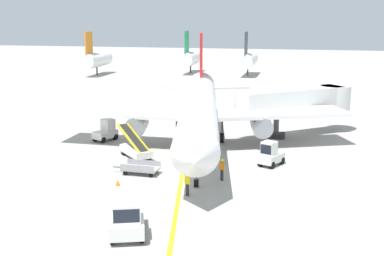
{
  "coord_description": "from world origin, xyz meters",
  "views": [
    {
      "loc": [
        9.24,
        -35.94,
        12.37
      ],
      "look_at": [
        -0.66,
        8.17,
        2.5
      ],
      "focal_mm": 49.54,
      "sensor_mm": 36.0,
      "label": 1
    }
  ],
  "objects_px": {
    "pushback_tug": "(127,219)",
    "belt_loader_forward_hold": "(135,149)",
    "jet_bridge": "(302,101)",
    "ground_crew_wing_walker": "(222,169)",
    "safety_cone_nose_left": "(118,183)",
    "safety_cone_nose_right": "(177,164)",
    "airliner": "(199,111)",
    "ground_crew_marshaller": "(187,183)",
    "baggage_tug_by_cargo_door": "(106,131)",
    "baggage_tug_near_wing": "(271,155)",
    "baggage_cart_loaded": "(140,168)"
  },
  "relations": [
    {
      "from": "baggage_cart_loaded",
      "to": "safety_cone_nose_right",
      "type": "distance_m",
      "value": 3.48
    },
    {
      "from": "belt_loader_forward_hold",
      "to": "safety_cone_nose_right",
      "type": "relative_size",
      "value": 10.34
    },
    {
      "from": "safety_cone_nose_left",
      "to": "ground_crew_wing_walker",
      "type": "bearing_deg",
      "value": 21.52
    },
    {
      "from": "belt_loader_forward_hold",
      "to": "baggage_cart_loaded",
      "type": "xyz_separation_m",
      "value": [
        1.98,
        -4.63,
        -0.31
      ]
    },
    {
      "from": "jet_bridge",
      "to": "safety_cone_nose_right",
      "type": "xyz_separation_m",
      "value": [
        -9.66,
        -14.2,
        -3.32
      ]
    },
    {
      "from": "safety_cone_nose_left",
      "to": "safety_cone_nose_right",
      "type": "relative_size",
      "value": 1.0
    },
    {
      "from": "baggage_tug_by_cargo_door",
      "to": "jet_bridge",
      "type": "bearing_deg",
      "value": 20.08
    },
    {
      "from": "baggage_tug_by_cargo_door",
      "to": "baggage_cart_loaded",
      "type": "height_order",
      "value": "baggage_tug_by_cargo_door"
    },
    {
      "from": "pushback_tug",
      "to": "belt_loader_forward_hold",
      "type": "xyz_separation_m",
      "value": [
        -4.88,
        15.94,
        -0.22
      ]
    },
    {
      "from": "pushback_tug",
      "to": "ground_crew_marshaller",
      "type": "bearing_deg",
      "value": 76.09
    },
    {
      "from": "baggage_tug_near_wing",
      "to": "safety_cone_nose_right",
      "type": "relative_size",
      "value": 6.19
    },
    {
      "from": "baggage_cart_loaded",
      "to": "baggage_tug_near_wing",
      "type": "bearing_deg",
      "value": 25.3
    },
    {
      "from": "ground_crew_marshaller",
      "to": "baggage_tug_by_cargo_door",
      "type": "bearing_deg",
      "value": 129.4
    },
    {
      "from": "ground_crew_marshaller",
      "to": "ground_crew_wing_walker",
      "type": "distance_m",
      "value": 4.23
    },
    {
      "from": "pushback_tug",
      "to": "ground_crew_marshaller",
      "type": "xyz_separation_m",
      "value": [
        1.8,
        7.29,
        -0.08
      ]
    },
    {
      "from": "pushback_tug",
      "to": "baggage_tug_near_wing",
      "type": "xyz_separation_m",
      "value": [
        6.84,
        15.91,
        -0.07
      ]
    },
    {
      "from": "baggage_tug_near_wing",
      "to": "belt_loader_forward_hold",
      "type": "bearing_deg",
      "value": 179.84
    },
    {
      "from": "jet_bridge",
      "to": "baggage_tug_by_cargo_door",
      "type": "bearing_deg",
      "value": -159.92
    },
    {
      "from": "belt_loader_forward_hold",
      "to": "ground_crew_marshaller",
      "type": "distance_m",
      "value": 10.94
    },
    {
      "from": "belt_loader_forward_hold",
      "to": "ground_crew_marshaller",
      "type": "xyz_separation_m",
      "value": [
        6.69,
        -8.66,
        0.13
      ]
    },
    {
      "from": "baggage_tug_near_wing",
      "to": "ground_crew_marshaller",
      "type": "relative_size",
      "value": 1.6
    },
    {
      "from": "pushback_tug",
      "to": "ground_crew_marshaller",
      "type": "relative_size",
      "value": 2.37
    },
    {
      "from": "baggage_tug_near_wing",
      "to": "safety_cone_nose_left",
      "type": "distance_m",
      "value": 13.0
    },
    {
      "from": "baggage_tug_by_cargo_door",
      "to": "safety_cone_nose_left",
      "type": "distance_m",
      "value": 14.36
    },
    {
      "from": "jet_bridge",
      "to": "ground_crew_wing_walker",
      "type": "height_order",
      "value": "jet_bridge"
    },
    {
      "from": "jet_bridge",
      "to": "pushback_tug",
      "type": "xyz_separation_m",
      "value": [
        -9.03,
        -28.14,
        -2.55
      ]
    },
    {
      "from": "pushback_tug",
      "to": "belt_loader_forward_hold",
      "type": "distance_m",
      "value": 16.68
    },
    {
      "from": "jet_bridge",
      "to": "baggage_tug_near_wing",
      "type": "relative_size",
      "value": 4.21
    },
    {
      "from": "baggage_tug_near_wing",
      "to": "airliner",
      "type": "bearing_deg",
      "value": 143.86
    },
    {
      "from": "belt_loader_forward_hold",
      "to": "safety_cone_nose_right",
      "type": "xyz_separation_m",
      "value": [
        4.26,
        -2.01,
        -0.56
      ]
    },
    {
      "from": "jet_bridge",
      "to": "belt_loader_forward_hold",
      "type": "xyz_separation_m",
      "value": [
        -13.92,
        -12.19,
        -2.77
      ]
    },
    {
      "from": "baggage_tug_by_cargo_door",
      "to": "safety_cone_nose_right",
      "type": "height_order",
      "value": "baggage_tug_by_cargo_door"
    },
    {
      "from": "jet_bridge",
      "to": "baggage_tug_by_cargo_door",
      "type": "distance_m",
      "value": 20.11
    },
    {
      "from": "jet_bridge",
      "to": "pushback_tug",
      "type": "relative_size",
      "value": 2.85
    },
    {
      "from": "pushback_tug",
      "to": "baggage_cart_loaded",
      "type": "bearing_deg",
      "value": 104.39
    },
    {
      "from": "jet_bridge",
      "to": "ground_crew_wing_walker",
      "type": "xyz_separation_m",
      "value": [
        -5.45,
        -17.01,
        -2.63
      ]
    },
    {
      "from": "airliner",
      "to": "pushback_tug",
      "type": "height_order",
      "value": "airliner"
    },
    {
      "from": "safety_cone_nose_right",
      "to": "safety_cone_nose_left",
      "type": "bearing_deg",
      "value": -118.2
    },
    {
      "from": "baggage_tug_near_wing",
      "to": "jet_bridge",
      "type": "bearing_deg",
      "value": 79.8
    },
    {
      "from": "baggage_tug_near_wing",
      "to": "safety_cone_nose_left",
      "type": "bearing_deg",
      "value": -143.95
    },
    {
      "from": "baggage_tug_by_cargo_door",
      "to": "safety_cone_nose_right",
      "type": "xyz_separation_m",
      "value": [
        9.07,
        -7.35,
        -0.71
      ]
    },
    {
      "from": "safety_cone_nose_left",
      "to": "safety_cone_nose_right",
      "type": "bearing_deg",
      "value": 61.8
    },
    {
      "from": "airliner",
      "to": "safety_cone_nose_right",
      "type": "relative_size",
      "value": 79.92
    },
    {
      "from": "airliner",
      "to": "jet_bridge",
      "type": "bearing_deg",
      "value": 37.06
    },
    {
      "from": "baggage_cart_loaded",
      "to": "ground_crew_marshaller",
      "type": "height_order",
      "value": "ground_crew_marshaller"
    },
    {
      "from": "belt_loader_forward_hold",
      "to": "baggage_cart_loaded",
      "type": "height_order",
      "value": "belt_loader_forward_hold"
    },
    {
      "from": "airliner",
      "to": "ground_crew_wing_walker",
      "type": "bearing_deg",
      "value": -68.87
    },
    {
      "from": "pushback_tug",
      "to": "safety_cone_nose_left",
      "type": "relative_size",
      "value": 9.15
    },
    {
      "from": "safety_cone_nose_left",
      "to": "ground_crew_marshaller",
      "type": "bearing_deg",
      "value": -10.25
    },
    {
      "from": "airliner",
      "to": "ground_crew_marshaller",
      "type": "distance_m",
      "value": 14.2
    }
  ]
}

